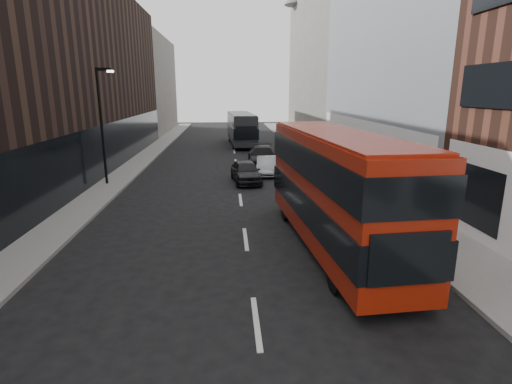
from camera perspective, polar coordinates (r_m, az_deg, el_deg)
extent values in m
plane|color=black|center=(9.25, 1.04, -24.77)|extent=(140.00, 140.00, 0.00)
cube|color=slate|center=(33.67, 10.02, 4.23)|extent=(3.00, 80.00, 0.15)
cube|color=slate|center=(33.47, -16.74, 3.78)|extent=(2.00, 80.00, 0.15)
cube|color=#ADB4B8|center=(30.95, 20.52, 21.19)|extent=(5.00, 22.00, 20.00)
cube|color=silver|center=(30.07, 15.07, 6.29)|extent=(0.35, 21.00, 3.80)
cube|color=#615D55|center=(52.67, 9.70, 17.55)|extent=(5.00, 24.00, 18.00)
cube|color=black|center=(38.71, -21.12, 15.10)|extent=(5.00, 24.00, 14.00)
cube|color=#615D55|center=(60.14, -14.98, 14.46)|extent=(5.00, 20.00, 13.00)
cylinder|color=black|center=(26.37, -21.17, 8.60)|extent=(0.16, 0.16, 7.00)
cube|color=black|center=(26.20, -20.99, 16.06)|extent=(0.90, 0.15, 0.18)
cube|color=#FFF2CC|center=(26.08, -20.09, 15.88)|extent=(0.35, 0.22, 0.12)
cube|color=maroon|center=(15.04, 11.30, 0.61)|extent=(3.20, 10.89, 3.91)
cube|color=black|center=(15.20, 11.18, -1.71)|extent=(3.32, 10.95, 1.07)
cube|color=black|center=(14.83, 11.49, 4.46)|extent=(3.32, 10.95, 1.07)
cube|color=black|center=(10.50, 20.99, -8.94)|extent=(2.08, 0.23, 1.37)
cube|color=black|center=(20.19, 6.20, 2.86)|extent=(2.08, 0.23, 1.37)
cube|color=maroon|center=(14.70, 11.67, 8.14)|extent=(3.07, 10.45, 0.12)
cylinder|color=black|center=(18.42, 4.35, -2.60)|extent=(0.36, 1.00, 0.98)
cylinder|color=black|center=(18.99, 10.68, -2.29)|extent=(0.36, 1.00, 0.98)
cylinder|color=black|center=(12.25, 11.42, -11.84)|extent=(0.36, 1.00, 0.98)
cylinder|color=black|center=(13.09, 20.45, -10.74)|extent=(0.36, 1.00, 0.98)
cube|color=black|center=(44.36, -2.12, 9.15)|extent=(2.98, 10.64, 2.96)
cube|color=black|center=(44.38, -2.11, 8.91)|extent=(3.10, 10.70, 1.05)
cube|color=black|center=(39.12, -1.39, 8.40)|extent=(2.03, 0.19, 1.34)
cube|color=black|center=(49.62, -2.69, 9.63)|extent=(2.03, 0.19, 1.34)
cube|color=black|center=(44.25, -2.14, 11.10)|extent=(2.86, 10.21, 0.12)
cylinder|color=black|center=(47.76, -3.74, 7.83)|extent=(0.34, 0.97, 0.96)
cylinder|color=black|center=(47.94, -1.22, 7.88)|extent=(0.34, 0.97, 0.96)
cylinder|color=black|center=(41.09, -3.12, 6.79)|extent=(0.34, 0.97, 0.96)
cylinder|color=black|center=(41.30, -0.21, 6.84)|extent=(0.34, 0.97, 0.96)
imported|color=black|center=(26.06, -1.47, 2.98)|extent=(2.13, 4.37, 1.44)
imported|color=gray|center=(28.52, 1.50, 3.79)|extent=(1.76, 3.98, 1.27)
imported|color=black|center=(31.67, 0.90, 5.11)|extent=(2.35, 5.43, 1.56)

